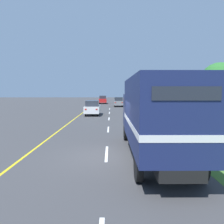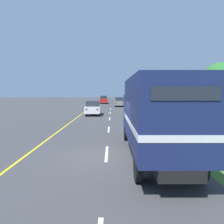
% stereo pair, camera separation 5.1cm
% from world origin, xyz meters
% --- Properties ---
extents(ground_plane, '(200.00, 200.00, 0.00)m').
position_xyz_m(ground_plane, '(0.00, 0.00, 0.00)').
color(ground_plane, '#3D3D3F').
extents(grass_shoulder, '(20.00, 67.94, 0.01)m').
position_xyz_m(grass_shoulder, '(13.70, 19.35, 0.00)').
color(grass_shoulder, '#47752D').
rests_on(grass_shoulder, ground).
extents(edge_line_yellow, '(0.12, 67.94, 0.01)m').
position_xyz_m(edge_line_yellow, '(-3.70, 19.35, 0.00)').
color(edge_line_yellow, yellow).
rests_on(edge_line_yellow, ground).
extents(centre_dash_near, '(0.12, 2.60, 0.01)m').
position_xyz_m(centre_dash_near, '(0.00, 0.50, 0.00)').
color(centre_dash_near, white).
rests_on(centre_dash_near, ground).
extents(centre_dash_mid_a, '(0.12, 2.60, 0.01)m').
position_xyz_m(centre_dash_mid_a, '(0.00, 7.10, 0.00)').
color(centre_dash_mid_a, white).
rests_on(centre_dash_mid_a, ground).
extents(centre_dash_mid_b, '(0.12, 2.60, 0.01)m').
position_xyz_m(centre_dash_mid_b, '(0.00, 13.70, 0.00)').
color(centre_dash_mid_b, white).
rests_on(centre_dash_mid_b, ground).
extents(centre_dash_far, '(0.12, 2.60, 0.01)m').
position_xyz_m(centre_dash_far, '(0.00, 20.30, 0.00)').
color(centre_dash_far, white).
rests_on(centre_dash_far, ground).
extents(centre_dash_farthest, '(0.12, 2.60, 0.01)m').
position_xyz_m(centre_dash_farthest, '(0.00, 26.90, 0.00)').
color(centre_dash_farthest, white).
rests_on(centre_dash_farthest, ground).
extents(horse_trailer_truck, '(2.38, 8.25, 3.47)m').
position_xyz_m(horse_trailer_truck, '(2.12, -0.27, 1.95)').
color(horse_trailer_truck, black).
rests_on(horse_trailer_truck, ground).
extents(lead_car_white, '(1.80, 4.04, 1.82)m').
position_xyz_m(lead_car_white, '(-2.07, 17.40, 0.92)').
color(lead_car_white, black).
rests_on(lead_car_white, ground).
extents(lead_car_grey_ahead, '(1.80, 4.33, 1.83)m').
position_xyz_m(lead_car_grey_ahead, '(1.68, 33.08, 0.93)').
color(lead_car_grey_ahead, black).
rests_on(lead_car_grey_ahead, ground).
extents(lead_car_red_ahead, '(1.80, 4.58, 1.93)m').
position_xyz_m(lead_car_red_ahead, '(-1.74, 43.27, 0.97)').
color(lead_car_red_ahead, black).
rests_on(lead_car_red_ahead, ground).
extents(highway_sign, '(2.21, 0.09, 3.03)m').
position_xyz_m(highway_sign, '(6.06, 8.93, 1.98)').
color(highway_sign, '#9E9EA3').
rests_on(highway_sign, ground).
extents(roadside_tree_near, '(3.81, 3.81, 5.90)m').
position_xyz_m(roadside_tree_near, '(11.38, 12.99, 3.98)').
color(roadside_tree_near, brown).
rests_on(roadside_tree_near, ground).
extents(roadside_tree_mid, '(2.84, 2.84, 4.32)m').
position_xyz_m(roadside_tree_mid, '(10.18, 22.38, 2.89)').
color(roadside_tree_mid, brown).
rests_on(roadside_tree_mid, ground).
extents(roadside_tree_far, '(4.50, 4.50, 5.89)m').
position_xyz_m(roadside_tree_far, '(12.05, 28.67, 3.64)').
color(roadside_tree_far, '#4C3823').
rests_on(roadside_tree_far, ground).
extents(delineator_post, '(0.08, 0.08, 0.95)m').
position_xyz_m(delineator_post, '(4.25, 0.05, 0.51)').
color(delineator_post, white).
rests_on(delineator_post, ground).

